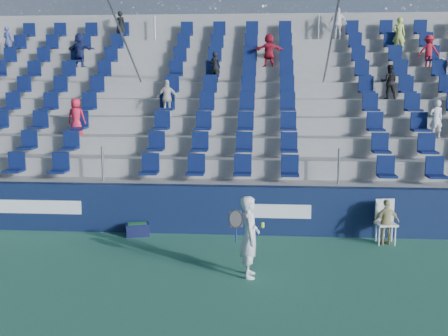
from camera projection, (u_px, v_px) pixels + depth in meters
The scene contains 7 objects.
ground at pixel (202, 276), 10.89m from camera, with size 70.00×70.00×0.00m, color #2F6F53.
sponsor_wall at pixel (217, 210), 13.90m from camera, with size 24.00×0.32×1.20m.
grandstand at pixel (231, 130), 18.68m from camera, with size 24.00×8.17×6.63m.
tennis_player at pixel (250, 237), 10.77m from camera, with size 0.69×0.64×1.59m.
line_judge_chair at pixel (385, 218), 13.10m from camera, with size 0.51×0.52×1.02m.
line_judge at pixel (386, 222), 12.96m from camera, with size 0.62×0.26×1.06m, color tan.
ball_bin at pixel (137, 229), 13.73m from camera, with size 0.64×0.51×0.31m.
Camera 1 is at (1.26, -10.37, 3.77)m, focal length 45.00 mm.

